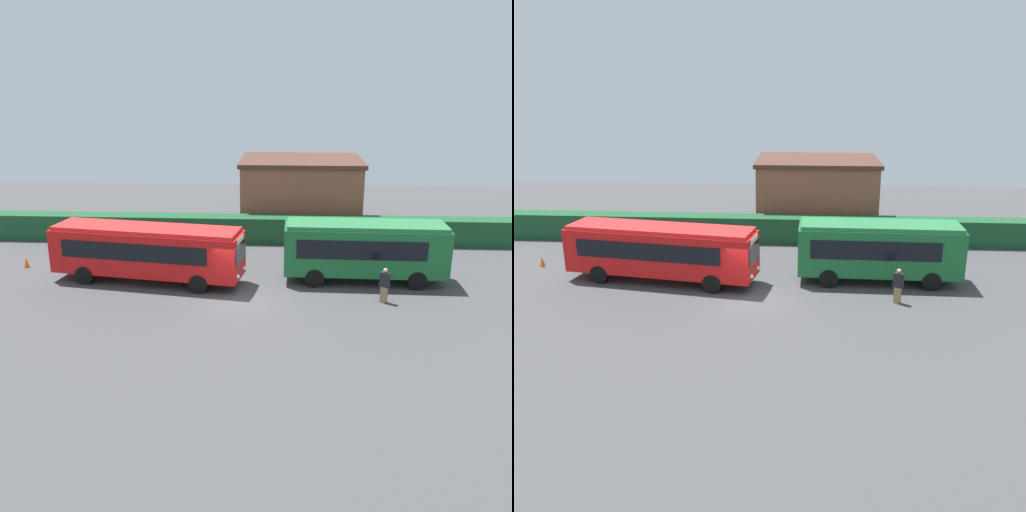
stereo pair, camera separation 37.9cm
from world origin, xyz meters
TOP-DOWN VIEW (x-y plane):
  - ground_plane at (0.00, 0.00)m, footprint 64.00×64.00m
  - bus_red at (-5.02, 2.26)m, footprint 10.61×4.02m
  - bus_green at (6.65, 2.98)m, footprint 8.78×2.68m
  - person_left at (-4.27, 5.88)m, footprint 0.47×0.28m
  - person_center at (7.28, -0.01)m, footprint 0.54×0.47m
  - hedge_row at (0.00, 10.36)m, footprint 44.00×1.59m
  - depot_building at (3.42, 14.99)m, footprint 8.81×7.08m
  - traffic_cone at (-12.77, 4.13)m, footprint 0.36×0.36m

SIDE VIEW (x-z plane):
  - ground_plane at x=0.00m, z-range 0.00..0.00m
  - traffic_cone at x=-12.77m, z-range 0.00..0.60m
  - person_left at x=-4.27m, z-range 0.04..1.68m
  - hedge_row at x=0.00m, z-range 0.00..1.75m
  - person_center at x=7.28m, z-range 0.04..1.82m
  - bus_red at x=-5.02m, z-range 0.24..3.32m
  - bus_green at x=6.65m, z-range 0.24..3.51m
  - depot_building at x=3.42m, z-range 0.01..5.04m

